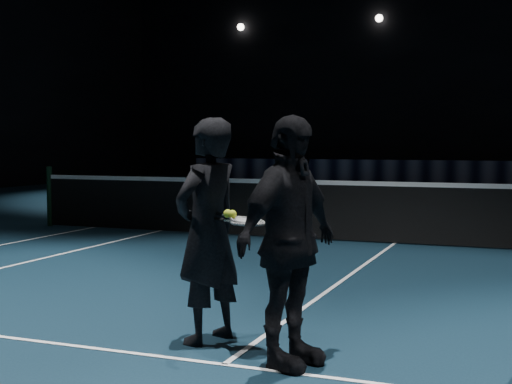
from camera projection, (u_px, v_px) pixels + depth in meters
floor at (394, 244)px, 10.90m from camera, size 36.00×36.00×0.00m
wall_back at (483, 52)px, 27.26m from camera, size 30.00×0.00×30.00m
court_lines at (394, 243)px, 10.90m from camera, size 10.98×23.78×0.01m
net_post_left at (50, 196)px, 13.20m from camera, size 0.10×0.10×1.10m
net_mesh at (395, 214)px, 10.87m from camera, size 12.80×0.02×0.86m
net_tape at (395, 184)px, 10.84m from camera, size 12.80×0.03×0.07m
sponsor_backdrop at (476, 173)px, 25.26m from camera, size 22.00×0.15×0.90m
fixtures_far at (484, 11)px, 26.97m from camera, size 20.00×0.30×0.30m
player_a at (208, 231)px, 5.49m from camera, size 0.59×0.73×1.74m
player_b at (289, 242)px, 4.89m from camera, size 0.71×1.10×1.74m
racket_lower at (248, 223)px, 5.16m from camera, size 0.71×0.48×0.03m
racket_upper at (247, 221)px, 5.23m from camera, size 0.71×0.44×0.10m
tennis_balls at (231, 212)px, 5.30m from camera, size 0.12×0.10×0.12m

